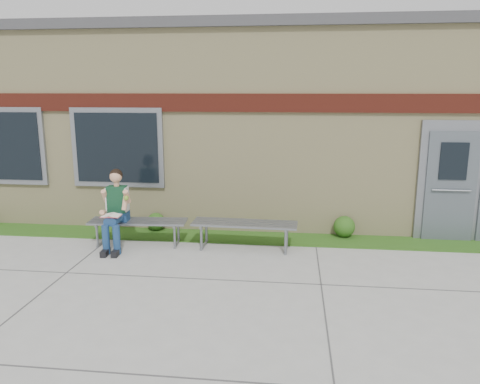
# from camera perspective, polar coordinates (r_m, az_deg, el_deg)

# --- Properties ---
(ground) EXTENTS (80.00, 80.00, 0.00)m
(ground) POSITION_cam_1_polar(r_m,az_deg,el_deg) (6.77, 1.40, -12.53)
(ground) COLOR #9E9E99
(ground) RESTS_ON ground
(grass_strip) EXTENTS (16.00, 0.80, 0.02)m
(grass_strip) POSITION_cam_1_polar(r_m,az_deg,el_deg) (9.18, 2.89, -5.65)
(grass_strip) COLOR #1B5115
(grass_strip) RESTS_ON ground
(school_building) EXTENTS (16.20, 6.22, 4.20)m
(school_building) POSITION_cam_1_polar(r_m,az_deg,el_deg) (12.14, 4.06, 8.83)
(school_building) COLOR beige
(school_building) RESTS_ON ground
(bench_left) EXTENTS (1.83, 0.62, 0.47)m
(bench_left) POSITION_cam_1_polar(r_m,az_deg,el_deg) (8.95, -12.30, -4.05)
(bench_left) COLOR slate
(bench_left) RESTS_ON ground
(bench_right) EXTENTS (1.92, 0.59, 0.49)m
(bench_right) POSITION_cam_1_polar(r_m,az_deg,el_deg) (8.52, 0.56, -4.45)
(bench_right) COLOR slate
(bench_right) RESTS_ON ground
(girl) EXTENTS (0.54, 0.89, 1.44)m
(girl) POSITION_cam_1_polar(r_m,az_deg,el_deg) (8.77, -14.94, -1.93)
(girl) COLOR navy
(girl) RESTS_ON ground
(shrub_mid) EXTENTS (0.36, 0.36, 0.36)m
(shrub_mid) POSITION_cam_1_polar(r_m,az_deg,el_deg) (9.75, -10.20, -3.58)
(shrub_mid) COLOR #1B5115
(shrub_mid) RESTS_ON grass_strip
(shrub_east) EXTENTS (0.42, 0.42, 0.42)m
(shrub_east) POSITION_cam_1_polar(r_m,az_deg,el_deg) (9.39, 12.60, -4.13)
(shrub_east) COLOR #1B5115
(shrub_east) RESTS_ON grass_strip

